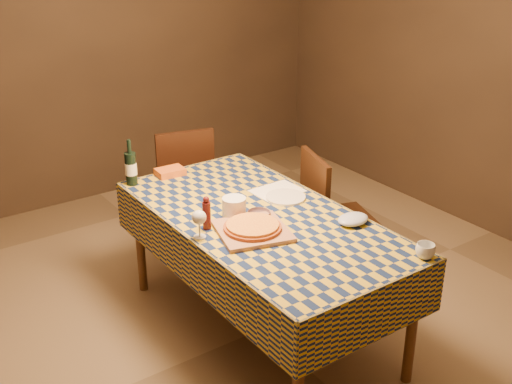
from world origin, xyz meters
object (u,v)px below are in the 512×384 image
(white_plate, at_px, (286,197))
(chair_far, at_px, (183,179))
(wine_bottle, at_px, (131,168))
(dining_table, at_px, (261,228))
(chair_right, at_px, (330,212))
(cutting_board, at_px, (252,231))
(bowl, at_px, (259,215))
(pizza, at_px, (252,226))

(white_plate, xyz_separation_m, chair_far, (-0.08, 1.14, -0.25))
(wine_bottle, bearing_deg, dining_table, -64.72)
(white_plate, distance_m, chair_right, 0.51)
(cutting_board, xyz_separation_m, chair_far, (0.34, 1.39, -0.26))
(bowl, xyz_separation_m, chair_right, (0.73, 0.21, -0.27))
(white_plate, bearing_deg, bowl, -155.72)
(bowl, distance_m, wine_bottle, 0.94)
(cutting_board, distance_m, white_plate, 0.49)
(chair_far, height_order, chair_right, same)
(white_plate, bearing_deg, chair_right, 10.87)
(chair_right, bearing_deg, bowl, -163.58)
(pizza, height_order, bowl, pizza)
(cutting_board, height_order, bowl, bowl)
(dining_table, relative_size, cutting_board, 5.05)
(dining_table, height_order, chair_far, chair_far)
(white_plate, relative_size, chair_far, 0.26)
(dining_table, distance_m, white_plate, 0.30)
(cutting_board, distance_m, wine_bottle, 1.01)
(bowl, bearing_deg, pizza, -136.24)
(white_plate, bearing_deg, wine_bottle, 132.21)
(cutting_board, bearing_deg, bowl, 43.76)
(chair_far, bearing_deg, bowl, -99.36)
(chair_right, bearing_deg, dining_table, -164.15)
(bowl, relative_size, white_plate, 0.54)
(dining_table, xyz_separation_m, cutting_board, (-0.16, -0.14, 0.09))
(white_plate, bearing_deg, pizza, -148.68)
(bowl, bearing_deg, cutting_board, -136.24)
(dining_table, xyz_separation_m, pizza, (-0.16, -0.14, 0.11))
(pizza, xyz_separation_m, wine_bottle, (-0.24, 0.98, 0.07))
(bowl, relative_size, chair_right, 0.14)
(pizza, distance_m, chair_right, 0.96)
(chair_far, bearing_deg, cutting_board, -103.66)
(white_plate, distance_m, chair_far, 1.17)
(cutting_board, xyz_separation_m, wine_bottle, (-0.24, 0.98, 0.10))
(white_plate, bearing_deg, chair_far, 93.93)
(bowl, height_order, wine_bottle, wine_bottle)
(cutting_board, distance_m, pizza, 0.03)
(white_plate, xyz_separation_m, chair_right, (0.44, 0.08, -0.25))
(cutting_board, bearing_deg, chair_right, 21.56)
(cutting_board, height_order, white_plate, cutting_board)
(pizza, xyz_separation_m, chair_far, (0.34, 1.39, -0.28))
(dining_table, xyz_separation_m, white_plate, (0.26, 0.11, 0.08))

